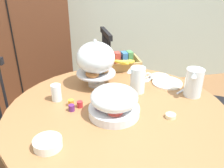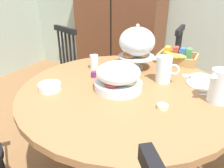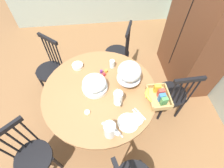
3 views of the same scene
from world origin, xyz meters
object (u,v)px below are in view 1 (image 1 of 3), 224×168
(orange_juice_pitcher, at_px, (138,81))
(milk_pitcher, at_px, (194,84))
(china_plate_small, at_px, (160,77))
(fruit_platter_covered, at_px, (114,102))
(windsor_chair_far_side, at_px, (94,83))
(cereal_basket, at_px, (121,62))
(drinking_glass, at_px, (56,93))
(wooden_armoire, at_px, (15,22))
(china_plate_large, at_px, (167,83))
(butter_dish, at_px, (171,116))
(pastry_stand_with_dome, at_px, (96,60))
(cereal_bowl, at_px, (48,143))
(windsor_chair_facing_door, at_px, (222,110))
(dining_table, at_px, (117,133))

(orange_juice_pitcher, distance_m, milk_pitcher, 0.37)
(orange_juice_pitcher, xyz_separation_m, china_plate_small, (0.23, 0.16, -0.07))
(fruit_platter_covered, distance_m, milk_pitcher, 0.58)
(windsor_chair_far_side, xyz_separation_m, cereal_basket, (0.20, -0.33, 0.33))
(windsor_chair_far_side, distance_m, fruit_platter_covered, 1.09)
(drinking_glass, bearing_deg, wooden_armoire, 106.85)
(fruit_platter_covered, distance_m, china_plate_large, 0.58)
(cereal_basket, relative_size, butter_dish, 5.27)
(pastry_stand_with_dome, relative_size, cereal_basket, 1.09)
(pastry_stand_with_dome, relative_size, fruit_platter_covered, 1.15)
(orange_juice_pitcher, relative_size, butter_dish, 3.05)
(fruit_platter_covered, distance_m, cereal_bowl, 0.43)
(windsor_chair_far_side, height_order, milk_pitcher, windsor_chair_far_side)
(wooden_armoire, xyz_separation_m, china_plate_small, (1.17, -1.15, -0.23))
(windsor_chair_facing_door, distance_m, cereal_bowl, 1.48)
(windsor_chair_far_side, bearing_deg, milk_pitcher, -58.82)
(dining_table, bearing_deg, china_plate_small, 40.14)
(butter_dish, bearing_deg, windsor_chair_facing_door, 30.77)
(milk_pitcher, bearing_deg, butter_dish, -139.15)
(dining_table, distance_m, windsor_chair_far_side, 0.98)
(china_plate_large, bearing_deg, dining_table, -148.94)
(cereal_bowl, xyz_separation_m, drinking_glass, (0.05, 0.45, 0.03))
(dining_table, relative_size, china_plate_large, 6.17)
(orange_juice_pitcher, height_order, cereal_bowl, orange_juice_pitcher)
(fruit_platter_covered, distance_m, butter_dish, 0.34)
(windsor_chair_facing_door, relative_size, pastry_stand_with_dome, 2.83)
(dining_table, xyz_separation_m, windsor_chair_facing_door, (0.95, 0.25, -0.10))
(china_plate_large, xyz_separation_m, butter_dish, (-0.16, -0.42, 0.01))
(pastry_stand_with_dome, height_order, drinking_glass, pastry_stand_with_dome)
(windsor_chair_far_side, relative_size, cereal_basket, 3.09)
(butter_dish, bearing_deg, wooden_armoire, 122.14)
(china_plate_large, relative_size, china_plate_small, 1.47)
(pastry_stand_with_dome, height_order, china_plate_large, pastry_stand_with_dome)
(pastry_stand_with_dome, relative_size, butter_dish, 5.73)
(windsor_chair_facing_door, height_order, butter_dish, windsor_chair_facing_door)
(wooden_armoire, relative_size, pastry_stand_with_dome, 5.70)
(cereal_basket, relative_size, china_plate_small, 2.11)
(dining_table, xyz_separation_m, drinking_glass, (-0.36, 0.19, 0.24))
(cereal_basket, xyz_separation_m, china_plate_large, (0.26, -0.38, -0.04))
(china_plate_large, distance_m, cereal_bowl, 1.00)
(dining_table, xyz_separation_m, fruit_platter_covered, (-0.03, -0.05, 0.27))
(fruit_platter_covered, height_order, china_plate_large, fruit_platter_covered)
(dining_table, bearing_deg, milk_pitcher, 7.43)
(fruit_platter_covered, xyz_separation_m, drinking_glass, (-0.33, 0.24, -0.03))
(dining_table, height_order, windsor_chair_far_side, windsor_chair_far_side)
(fruit_platter_covered, bearing_deg, china_plate_large, 33.75)
(dining_table, distance_m, windsor_chair_facing_door, 0.98)
(dining_table, relative_size, butter_dish, 22.61)
(dining_table, relative_size, china_plate_small, 9.04)
(milk_pitcher, relative_size, cereal_bowl, 1.36)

